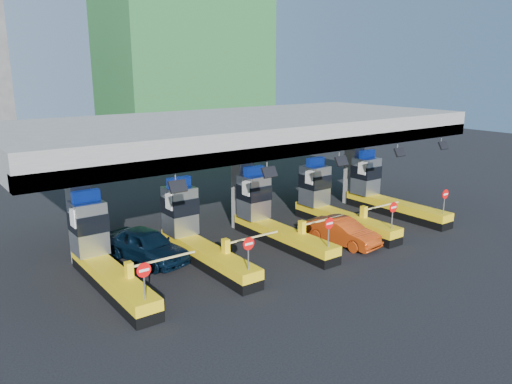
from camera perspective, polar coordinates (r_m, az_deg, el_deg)
ground at (r=29.37m, az=1.84°, el=-5.58°), size 120.00×120.00×0.00m
toll_canopy at (r=30.20m, az=-1.47°, el=6.94°), size 28.00×12.09×7.00m
toll_lane_far_left at (r=24.60m, az=-17.30°, el=-6.76°), size 4.43×8.00×4.16m
toll_lane_left at (r=26.50m, az=-7.06°, el=-4.70°), size 4.43×8.00×4.16m
toll_lane_center at (r=29.14m, az=1.52°, el=-2.85°), size 4.43×8.00×4.16m
toll_lane_right at (r=32.35m, az=8.52°, el=-1.28°), size 4.43×8.00×4.16m
toll_lane_far_right at (r=35.96m, az=14.18°, el=-0.00°), size 4.43×8.00×4.16m
bg_building_scaffold at (r=61.23m, az=-8.34°, el=17.79°), size 18.00×12.00×28.00m
van at (r=26.76m, az=-12.37°, el=-5.94°), size 3.28×5.45×1.74m
red_car at (r=29.03m, az=9.86°, el=-4.48°), size 2.06×4.66×1.49m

